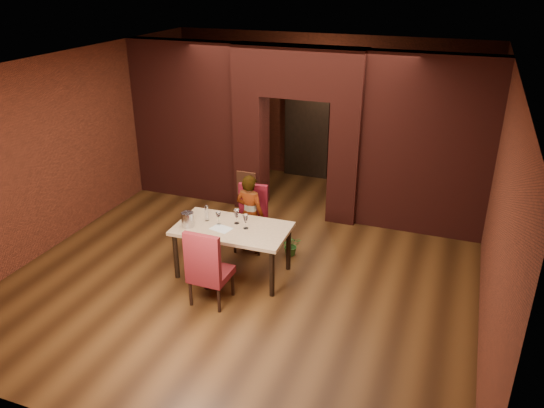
{
  "coord_description": "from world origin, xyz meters",
  "views": [
    {
      "loc": [
        2.94,
        -7.2,
        4.48
      ],
      "look_at": [
        0.23,
        0.0,
        1.02
      ],
      "focal_mm": 35.0,
      "sensor_mm": 36.0,
      "label": 1
    }
  ],
  "objects": [
    {
      "name": "tasting_sheet",
      "position": [
        -0.32,
        -0.72,
        0.82
      ],
      "size": [
        0.35,
        0.29,
        0.0
      ],
      "primitive_type": "cube",
      "rotation": [
        0.0,
        0.0,
        -0.22
      ],
      "color": "silver",
      "rests_on": "dining_table"
    },
    {
      "name": "wine_glass_a",
      "position": [
        -0.42,
        -0.6,
        0.92
      ],
      "size": [
        0.09,
        0.09,
        0.21
      ],
      "primitive_type": null,
      "color": "silver",
      "rests_on": "dining_table"
    },
    {
      "name": "rear_door",
      "position": [
        -0.4,
        3.94,
        1.05
      ],
      "size": [
        0.9,
        0.08,
        2.1
      ],
      "primitive_type": "cube",
      "color": "black",
      "rests_on": "ground"
    },
    {
      "name": "wine_bucket",
      "position": [
        -0.84,
        -0.82,
        0.93
      ],
      "size": [
        0.19,
        0.19,
        0.23
      ],
      "primitive_type": "cylinder",
      "color": "#B4B5BC",
      "rests_on": "dining_table"
    },
    {
      "name": "wall_front",
      "position": [
        0.0,
        -4.0,
        1.6
      ],
      "size": [
        7.0,
        0.04,
        3.2
      ],
      "primitive_type": "cube",
      "color": "maroon",
      "rests_on": "ground"
    },
    {
      "name": "ceiling",
      "position": [
        0.0,
        0.0,
        3.2
      ],
      "size": [
        7.0,
        8.0,
        0.04
      ],
      "primitive_type": "cube",
      "color": "silver",
      "rests_on": "ground"
    },
    {
      "name": "person_seated",
      "position": [
        -0.22,
        0.16,
        0.7
      ],
      "size": [
        0.55,
        0.4,
        1.39
      ],
      "primitive_type": "imported",
      "rotation": [
        0.0,
        0.0,
        3.01
      ],
      "color": "white",
      "rests_on": "ground"
    },
    {
      "name": "wall_left",
      "position": [
        -3.5,
        0.0,
        1.6
      ],
      "size": [
        0.04,
        8.0,
        3.2
      ],
      "primitive_type": "cube",
      "color": "maroon",
      "rests_on": "ground"
    },
    {
      "name": "vent_panel",
      "position": [
        -0.95,
        1.71,
        0.55
      ],
      "size": [
        0.4,
        0.03,
        0.5
      ],
      "primitive_type": "cube",
      "color": "#AC5732",
      "rests_on": "ground"
    },
    {
      "name": "water_bottle",
      "position": [
        -0.66,
        -0.54,
        0.95
      ],
      "size": [
        0.06,
        0.06,
        0.27
      ],
      "primitive_type": "cylinder",
      "color": "silver",
      "rests_on": "dining_table"
    },
    {
      "name": "wing_wall_left",
      "position": [
        -2.36,
        2.0,
        1.6
      ],
      "size": [
        2.28,
        0.35,
        3.2
      ],
      "primitive_type": "cube",
      "color": "maroon",
      "rests_on": "ground"
    },
    {
      "name": "floor",
      "position": [
        0.0,
        0.0,
        0.0
      ],
      "size": [
        8.0,
        8.0,
        0.0
      ],
      "primitive_type": "plane",
      "color": "#472911",
      "rests_on": "ground"
    },
    {
      "name": "chair_near",
      "position": [
        -0.17,
        -1.4,
        0.59
      ],
      "size": [
        0.55,
        0.55,
        1.19
      ],
      "primitive_type": "cube",
      "rotation": [
        0.0,
        0.0,
        3.13
      ],
      "color": "maroon",
      "rests_on": "ground"
    },
    {
      "name": "wall_back",
      "position": [
        0.0,
        4.0,
        1.6
      ],
      "size": [
        7.0,
        0.04,
        3.2
      ],
      "primitive_type": "cube",
      "color": "maroon",
      "rests_on": "ground"
    },
    {
      "name": "wine_glass_c",
      "position": [
        0.02,
        -0.58,
        0.93
      ],
      "size": [
        0.09,
        0.09,
        0.23
      ],
      "primitive_type": null,
      "color": "white",
      "rests_on": "dining_table"
    },
    {
      "name": "chair_far",
      "position": [
        -0.26,
        0.24,
        0.55
      ],
      "size": [
        0.55,
        0.55,
        1.11
      ],
      "primitive_type": "cube",
      "rotation": [
        0.0,
        0.0,
        0.1
      ],
      "color": "maroon",
      "rests_on": "ground"
    },
    {
      "name": "pillar_left",
      "position": [
        -0.95,
        2.0,
        1.15
      ],
      "size": [
        0.55,
        0.55,
        2.3
      ],
      "primitive_type": "cube",
      "color": "maroon",
      "rests_on": "ground"
    },
    {
      "name": "dining_table",
      "position": [
        -0.19,
        -0.61,
        0.41
      ],
      "size": [
        1.77,
        1.03,
        0.82
      ],
      "primitive_type": "cube",
      "rotation": [
        0.0,
        0.0,
        0.03
      ],
      "color": "tan",
      "rests_on": "ground"
    },
    {
      "name": "potted_plant",
      "position": [
        0.48,
        0.27,
        0.18
      ],
      "size": [
        0.42,
        0.4,
        0.37
      ],
      "primitive_type": "imported",
      "rotation": [
        0.0,
        0.0,
        0.42
      ],
      "color": "#2C6122",
      "rests_on": "ground"
    },
    {
      "name": "rear_door_frame",
      "position": [
        -0.4,
        3.9,
        1.05
      ],
      "size": [
        1.02,
        0.04,
        2.22
      ],
      "primitive_type": "cube",
      "color": "black",
      "rests_on": "ground"
    },
    {
      "name": "lintel",
      "position": [
        0.0,
        2.0,
        2.75
      ],
      "size": [
        2.45,
        0.55,
        0.9
      ],
      "primitive_type": "cube",
      "color": "maroon",
      "rests_on": "ground"
    },
    {
      "name": "pillar_right",
      "position": [
        0.95,
        2.0,
        1.15
      ],
      "size": [
        0.55,
        0.55,
        2.3
      ],
      "primitive_type": "cube",
      "color": "maroon",
      "rests_on": "ground"
    },
    {
      "name": "wall_right",
      "position": [
        3.5,
        0.0,
        1.6
      ],
      "size": [
        0.04,
        8.0,
        3.2
      ],
      "primitive_type": "cube",
      "color": "maroon",
      "rests_on": "ground"
    },
    {
      "name": "wine_glass_b",
      "position": [
        -0.18,
        -0.47,
        0.93
      ],
      "size": [
        0.09,
        0.09,
        0.23
      ],
      "primitive_type": null,
      "color": "white",
      "rests_on": "dining_table"
    },
    {
      "name": "wing_wall_right",
      "position": [
        2.36,
        2.0,
        1.6
      ],
      "size": [
        2.28,
        0.35,
        3.2
      ],
      "primitive_type": "cube",
      "color": "maroon",
      "rests_on": "ground"
    }
  ]
}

